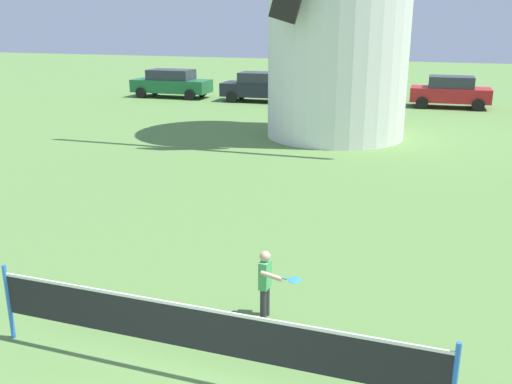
{
  "coord_description": "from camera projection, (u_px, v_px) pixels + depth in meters",
  "views": [
    {
      "loc": [
        2.47,
        -3.21,
        4.24
      ],
      "look_at": [
        -0.11,
        4.21,
        1.84
      ],
      "focal_mm": 39.52,
      "sensor_mm": 36.0,
      "label": 1
    }
  ],
  "objects": [
    {
      "name": "parked_car_black",
      "position": [
        263.0,
        87.0,
        30.26
      ],
      "size": [
        4.47,
        2.05,
        1.56
      ],
      "color": "#1E232D",
      "rests_on": "ground_plane"
    },
    {
      "name": "player_far",
      "position": [
        267.0,
        281.0,
        8.2
      ],
      "size": [
        0.66,
        0.46,
        1.06
      ],
      "color": "#333338",
      "rests_on": "ground_plane"
    },
    {
      "name": "parked_car_red",
      "position": [
        450.0,
        91.0,
        28.22
      ],
      "size": [
        3.91,
        2.01,
        1.56
      ],
      "color": "red",
      "rests_on": "ground_plane"
    },
    {
      "name": "parked_car_blue",
      "position": [
        352.0,
        88.0,
        29.56
      ],
      "size": [
        4.07,
        2.12,
        1.56
      ],
      "color": "#334C99",
      "rests_on": "ground_plane"
    },
    {
      "name": "parked_car_green",
      "position": [
        171.0,
        83.0,
        32.01
      ],
      "size": [
        4.48,
        1.98,
        1.56
      ],
      "color": "#1E6638",
      "rests_on": "ground_plane"
    },
    {
      "name": "tennis_net",
      "position": [
        201.0,
        330.0,
        6.74
      ],
      "size": [
        5.83,
        0.06,
        1.1
      ],
      "color": "blue",
      "rests_on": "ground_plane"
    }
  ]
}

